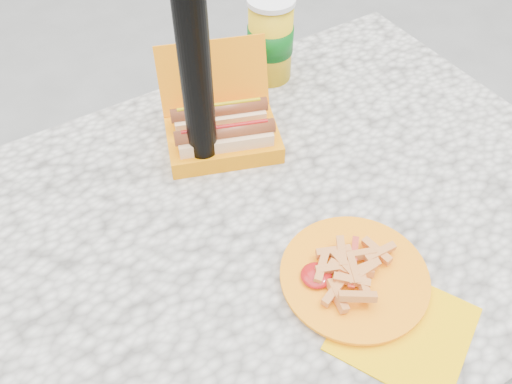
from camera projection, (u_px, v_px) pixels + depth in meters
picnic_table at (252, 261)px, 0.96m from camera, size 1.20×0.80×0.75m
hotdog_box at (222, 130)px, 0.98m from camera, size 0.25×0.24×0.16m
fries_plate at (357, 280)px, 0.79m from camera, size 0.24×0.33×0.04m
soda_cup at (270, 39)px, 1.08m from camera, size 0.09×0.09×0.18m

